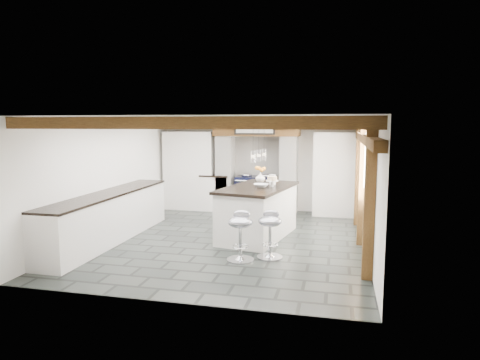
% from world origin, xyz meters
% --- Properties ---
extents(ground, '(6.00, 6.00, 0.00)m').
position_xyz_m(ground, '(0.00, 0.00, 0.00)').
color(ground, black).
rests_on(ground, ground).
extents(room_shell, '(6.00, 6.03, 6.00)m').
position_xyz_m(room_shell, '(-0.61, 1.42, 1.07)').
color(room_shell, white).
rests_on(room_shell, ground).
extents(range_cooker, '(1.00, 0.63, 0.99)m').
position_xyz_m(range_cooker, '(0.00, 2.68, 0.47)').
color(range_cooker, black).
rests_on(range_cooker, ground).
extents(kitchen_island, '(1.42, 2.19, 1.34)m').
position_xyz_m(kitchen_island, '(0.48, 0.30, 0.51)').
color(kitchen_island, white).
rests_on(kitchen_island, ground).
extents(bar_stool_near, '(0.43, 0.43, 0.79)m').
position_xyz_m(bar_stool_near, '(0.92, -0.96, 0.49)').
color(bar_stool_near, silver).
rests_on(bar_stool_near, ground).
extents(bar_stool_far, '(0.47, 0.47, 0.82)m').
position_xyz_m(bar_stool_far, '(0.48, -1.21, 0.51)').
color(bar_stool_far, silver).
rests_on(bar_stool_far, ground).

